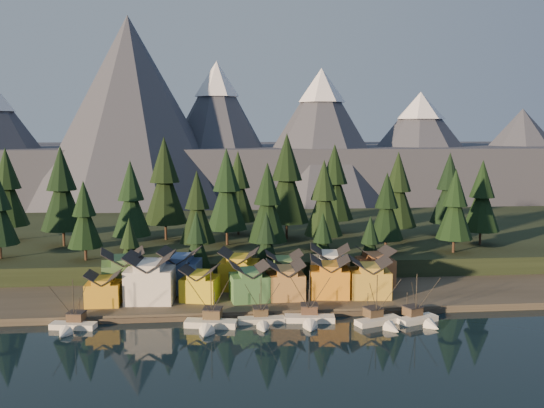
{
  "coord_description": "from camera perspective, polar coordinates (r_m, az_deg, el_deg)",
  "views": [
    {
      "loc": [
        -8.33,
        -105.6,
        38.75
      ],
      "look_at": [
        5.35,
        30.0,
        21.93
      ],
      "focal_mm": 40.0,
      "sensor_mm": 36.0,
      "label": 1
    }
  ],
  "objects": [
    {
      "name": "house_front_2",
      "position": [
        134.99,
        -6.8,
        -7.31
      ],
      "size": [
        9.22,
        9.27,
        7.46
      ],
      "rotation": [
        0.0,
        0.0,
        -0.24
      ],
      "color": "gold",
      "rests_on": "shore_strip"
    },
    {
      "name": "tree_shore_1",
      "position": [
        148.23,
        -7.09,
        -3.72
      ],
      "size": [
        7.65,
        7.65,
        17.82
      ],
      "color": "#332319",
      "rests_on": "shore_strip"
    },
    {
      "name": "tree_hill_10",
      "position": [
        190.3,
        5.89,
        1.79
      ],
      "size": [
        12.16,
        12.16,
        28.33
      ],
      "color": "#332319",
      "rests_on": "hillside"
    },
    {
      "name": "tree_shore_2",
      "position": [
        148.83,
        -0.52,
        -3.73
      ],
      "size": [
        7.43,
        7.43,
        17.31
      ],
      "color": "#332319",
      "rests_on": "shore_strip"
    },
    {
      "name": "tree_hill_8",
      "position": [
        179.66,
        1.4,
        2.12
      ],
      "size": [
        13.62,
        13.62,
        31.73
      ],
      "color": "#332319",
      "rests_on": "hillside"
    },
    {
      "name": "tree_hill_14",
      "position": [
        192.67,
        16.32,
        1.21
      ],
      "size": [
        11.11,
        11.11,
        25.89
      ],
      "color": "#332319",
      "rests_on": "hillside"
    },
    {
      "name": "boat_2",
      "position": [
        120.96,
        -5.89,
        -10.53
      ],
      "size": [
        10.89,
        11.49,
        12.18
      ],
      "rotation": [
        0.0,
        0.0,
        -0.19
      ],
      "color": "silver",
      "rests_on": "ground"
    },
    {
      "name": "tree_shore_4",
      "position": [
        153.5,
        9.21,
        -3.77
      ],
      "size": [
        6.85,
        6.85,
        15.95
      ],
      "color": "#332319",
      "rests_on": "shore_strip"
    },
    {
      "name": "boat_5",
      "position": [
        124.2,
        10.26,
        -10.27
      ],
      "size": [
        10.17,
        10.6,
        10.99
      ],
      "rotation": [
        0.0,
        0.0,
        0.34
      ],
      "color": "silver",
      "rests_on": "ground"
    },
    {
      "name": "tree_hill_17",
      "position": [
        181.58,
        19.14,
        0.49
      ],
      "size": [
        10.44,
        10.44,
        24.31
      ],
      "color": "#332319",
      "rests_on": "hillside"
    },
    {
      "name": "house_back_5",
      "position": [
        148.39,
        9.7,
        -5.74
      ],
      "size": [
        8.46,
        8.55,
        8.95
      ],
      "rotation": [
        0.0,
        0.0,
        0.07
      ],
      "color": "#935A34",
      "rests_on": "shore_strip"
    },
    {
      "name": "tree_hill_12",
      "position": [
        180.93,
        11.75,
        1.08
      ],
      "size": [
        11.33,
        11.33,
        26.4
      ],
      "color": "#332319",
      "rests_on": "hillside"
    },
    {
      "name": "boat_4",
      "position": [
        123.71,
        3.58,
        -10.18
      ],
      "size": [
        10.7,
        11.44,
        11.63
      ],
      "rotation": [
        0.0,
        0.0,
        -0.12
      ],
      "color": "silver",
      "rests_on": "ground"
    },
    {
      "name": "tree_hill_11",
      "position": [
        163.7,
        10.73,
        -0.45
      ],
      "size": [
        9.24,
        9.24,
        21.53
      ],
      "color": "#332319",
      "rests_on": "hillside"
    },
    {
      "name": "tree_shore_3",
      "position": [
        150.77,
        4.79,
        -3.69
      ],
      "size": [
        7.27,
        7.27,
        16.94
      ],
      "color": "#332319",
      "rests_on": "shore_strip"
    },
    {
      "name": "tree_hill_15",
      "position": [
        188.69,
        -3.2,
        1.42
      ],
      "size": [
        11.26,
        11.26,
        26.22
      ],
      "color": "#332319",
      "rests_on": "hillside"
    },
    {
      "name": "house_back_3",
      "position": [
        143.7,
        1.09,
        -6.12
      ],
      "size": [
        8.51,
        7.57,
        8.65
      ],
      "rotation": [
        0.0,
        0.0,
        -0.0
      ],
      "color": "#496F3C",
      "rests_on": "shore_strip"
    },
    {
      "name": "tree_hill_2",
      "position": [
        158.33,
        -17.25,
        -1.16
      ],
      "size": [
        8.67,
        8.67,
        20.2
      ],
      "color": "#332319",
      "rests_on": "hillside"
    },
    {
      "name": "house_back_4",
      "position": [
        145.1,
        5.45,
        -5.77
      ],
      "size": [
        10.3,
        10.0,
        9.85
      ],
      "rotation": [
        0.0,
        0.0,
        -0.16
      ],
      "color": "silver",
      "rests_on": "shore_strip"
    },
    {
      "name": "house_back_2",
      "position": [
        143.0,
        -3.12,
        -6.04
      ],
      "size": [
        10.24,
        9.67,
        9.36
      ],
      "rotation": [
        0.0,
        0.0,
        -0.2
      ],
      "color": "gold",
      "rests_on": "shore_strip"
    },
    {
      "name": "house_front_6",
      "position": [
        138.18,
        9.17,
        -6.73
      ],
      "size": [
        9.42,
        8.99,
        8.71
      ],
      "rotation": [
        0.0,
        0.0,
        -0.09
      ],
      "color": "gold",
      "rests_on": "shore_strip"
    },
    {
      "name": "tree_hill_1",
      "position": [
        179.37,
        -19.17,
        1.12
      ],
      "size": [
        12.16,
        12.16,
        28.32
      ],
      "color": "#332319",
      "rests_on": "hillside"
    },
    {
      "name": "house_front_3",
      "position": [
        133.69,
        -2.16,
        -7.23
      ],
      "size": [
        8.87,
        8.54,
        8.2
      ],
      "rotation": [
        0.0,
        0.0,
        0.11
      ],
      "color": "#40733E",
      "rests_on": "shore_strip"
    },
    {
      "name": "tree_shore_0",
      "position": [
        149.64,
        -13.24,
        -4.07
      ],
      "size": [
        7.0,
        7.0,
        16.31
      ],
      "color": "#332319",
      "rests_on": "shore_strip"
    },
    {
      "name": "ground",
      "position": [
        112.8,
        -1.21,
        -13.06
      ],
      "size": [
        500.0,
        500.0,
        0.0
      ],
      "primitive_type": "plane",
      "color": "black",
      "rests_on": "ground"
    },
    {
      "name": "mountain_ridge",
      "position": [
        319.47,
        -5.03,
        4.73
      ],
      "size": [
        560.0,
        190.0,
        90.0
      ],
      "color": "#474C5C",
      "rests_on": "ground"
    },
    {
      "name": "house_front_5",
      "position": [
        137.0,
        5.44,
        -6.73
      ],
      "size": [
        9.57,
        8.91,
        9.0
      ],
      "rotation": [
        0.0,
        0.0,
        -0.14
      ],
      "color": "orange",
      "rests_on": "shore_strip"
    },
    {
      "name": "tree_hill_13",
      "position": [
        167.78,
        16.83,
        -0.28
      ],
      "size": [
        9.64,
        9.64,
        22.46
      ],
      "color": "#332319",
      "rests_on": "hillside"
    },
    {
      "name": "house_front_4",
      "position": [
        135.4,
        1.28,
        -7.07
      ],
      "size": [
        8.01,
        8.64,
        8.13
      ],
      "rotation": [
        0.0,
        0.0,
        0.01
      ],
      "color": "#AB7B3C",
      "rests_on": "shore_strip"
    },
    {
      "name": "tree_hill_5",
      "position": [
        156.99,
        -7.05,
        -0.53
      ],
      "size": [
        9.6,
        9.6,
        22.37
      ],
      "color": "#332319",
      "rests_on": "hillside"
    },
    {
      "name": "tree_hill_7",
      "position": [
        155.48,
        -0.43,
        -0.13
      ],
      "size": [
        10.49,
        10.49,
        24.43
      ],
      "color": "#332319",
      "rests_on": "hillside"
    },
    {
      "name": "house_front_0",
      "position": [
        135.11,
        -15.57,
        -7.59
      ],
      "size": [
        7.22,
        6.83,
        7.1
      ],
      "rotation": [
        0.0,
        0.0,
        -0.02
      ],
      "color": "gold",
      "rests_on": "shore_strip"
    },
    {
      "name": "boat_3",
      "position": [
        122.95,
        -0.96,
        -10.43
      ],
      "size": [
        9.69,
        10.54,
        10.21
      ],
      "rotation": [
        0.0,
        0.0,
        0.01
      ],
      "color": "beige",
      "rests_on": "ground"
    },
    {
      "name": "house_back_0",
      "position": [
        141.98,
        -13.84,
        -6.15
      ],
      "size": [
        10.71,
        10.4,
        10.21
      ],
      "rotation": [
        0.0,
        0.0,
        0.16
      ],
      "color": "#4A7740",
      "rests_on": "shore_strip"
    },
    {
      "name": "shore_strip",
      "position": [
        150.71,
        -2.43,
        -7.58
      ],
      "size": [
        400.0,
        50.0,
        1.5
      ],
      "primitive_type": "cube",
      "color": "#353026",
      "rests_on": "ground"
    },
    {
      "name": "hillside",
      "position": [
        199.02,
        -3.27,
        -3.32
      ],
      "size": [
        420.0,
        100.0,
        6.0
      ],
      "primitive_type": "cube",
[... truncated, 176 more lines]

